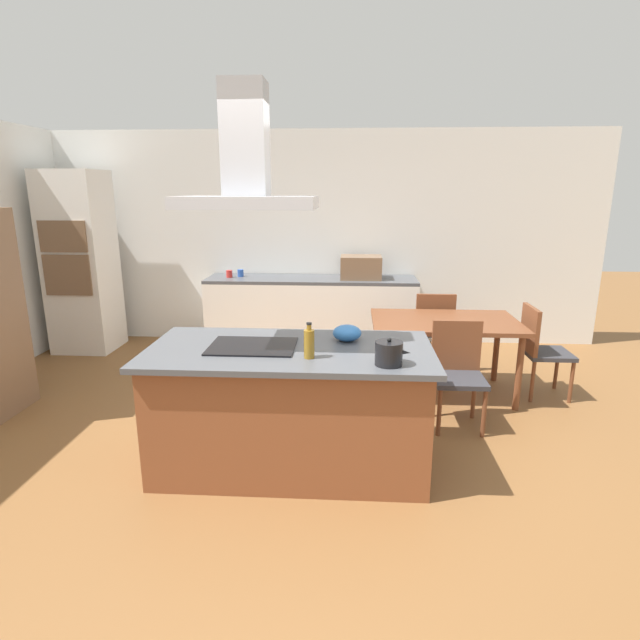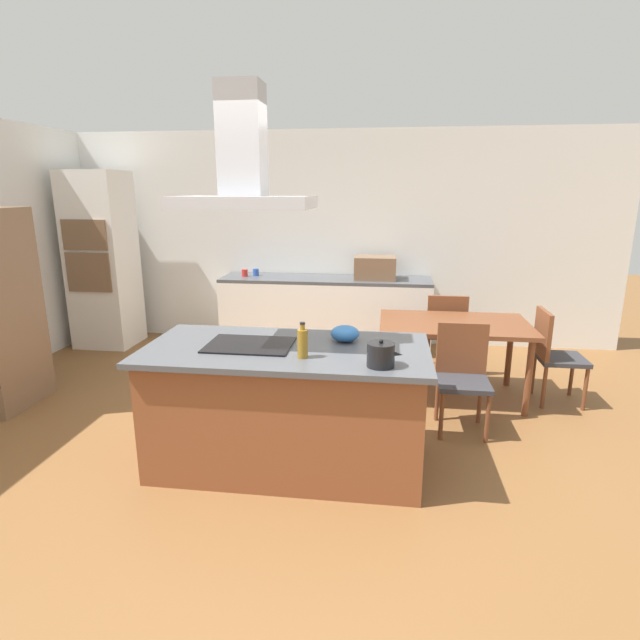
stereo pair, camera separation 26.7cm
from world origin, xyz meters
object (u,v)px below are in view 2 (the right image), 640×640
(chair_facing_back_wall, at_px, (445,328))
(countertop_microwave, at_px, (375,268))
(dining_table, at_px, (454,331))
(chair_facing_island, at_px, (462,370))
(chair_at_right_end, at_px, (553,350))
(coffee_mug_blue, at_px, (256,272))
(coffee_mug_red, at_px, (245,273))
(olive_oil_bottle, at_px, (303,343))
(range_hood, at_px, (243,169))
(mixing_bowl, at_px, (345,333))
(wall_oven_stack, at_px, (102,260))
(cooktop, at_px, (250,345))
(tea_kettle, at_px, (381,355))

(chair_facing_back_wall, bearing_deg, countertop_microwave, 135.70)
(dining_table, relative_size, chair_facing_back_wall, 1.57)
(countertop_microwave, bearing_deg, chair_facing_island, -69.33)
(chair_facing_back_wall, xyz_separation_m, chair_at_right_end, (0.92, -0.67, 0.00))
(chair_facing_back_wall, bearing_deg, dining_table, -90.00)
(coffee_mug_blue, height_order, chair_facing_back_wall, coffee_mug_blue)
(chair_facing_island, bearing_deg, coffee_mug_red, 139.55)
(olive_oil_bottle, xyz_separation_m, range_hood, (-0.42, 0.21, 1.10))
(mixing_bowl, height_order, coffee_mug_red, mixing_bowl)
(countertop_microwave, relative_size, chair_at_right_end, 0.56)
(wall_oven_stack, distance_m, dining_table, 4.43)
(cooktop, height_order, olive_oil_bottle, olive_oil_bottle)
(countertop_microwave, bearing_deg, coffee_mug_red, -179.25)
(cooktop, xyz_separation_m, chair_facing_island, (1.60, 0.77, -0.40))
(olive_oil_bottle, height_order, mixing_bowl, olive_oil_bottle)
(coffee_mug_blue, relative_size, chair_facing_back_wall, 0.10)
(tea_kettle, relative_size, mixing_bowl, 1.07)
(countertop_microwave, relative_size, range_hood, 0.56)
(mixing_bowl, distance_m, chair_at_right_end, 2.28)
(countertop_microwave, relative_size, coffee_mug_red, 5.56)
(range_hood, bearing_deg, cooktop, 0.00)
(tea_kettle, relative_size, countertop_microwave, 0.45)
(tea_kettle, relative_size, coffee_mug_blue, 2.51)
(chair_at_right_end, bearing_deg, dining_table, 180.00)
(chair_facing_back_wall, distance_m, range_hood, 3.09)
(coffee_mug_red, bearing_deg, wall_oven_stack, -173.26)
(tea_kettle, xyz_separation_m, wall_oven_stack, (-3.56, 2.96, 0.12))
(dining_table, height_order, chair_at_right_end, chair_at_right_end)
(mixing_bowl, xyz_separation_m, chair_at_right_end, (1.86, 1.24, -0.45))
(tea_kettle, bearing_deg, wall_oven_stack, 140.29)
(cooktop, height_order, range_hood, range_hood)
(mixing_bowl, distance_m, coffee_mug_blue, 3.06)
(chair_facing_island, distance_m, chair_facing_back_wall, 1.33)
(olive_oil_bottle, height_order, coffee_mug_red, olive_oil_bottle)
(tea_kettle, relative_size, olive_oil_bottle, 0.94)
(coffee_mug_red, bearing_deg, coffee_mug_blue, 28.28)
(countertop_microwave, xyz_separation_m, chair_at_right_end, (1.71, -1.44, -0.53))
(cooktop, xyz_separation_m, olive_oil_bottle, (0.42, -0.21, 0.10))
(olive_oil_bottle, relative_size, coffee_mug_red, 2.66)
(countertop_microwave, xyz_separation_m, chair_facing_island, (0.79, -2.11, -0.53))
(cooktop, bearing_deg, coffee_mug_blue, 103.73)
(coffee_mug_red, height_order, range_hood, range_hood)
(tea_kettle, xyz_separation_m, countertop_microwave, (-0.12, 3.19, 0.06))
(coffee_mug_blue, bearing_deg, chair_facing_island, -42.90)
(olive_oil_bottle, xyz_separation_m, coffee_mug_blue, (-1.13, 3.14, -0.06))
(mixing_bowl, relative_size, coffee_mug_blue, 2.33)
(olive_oil_bottle, xyz_separation_m, chair_facing_back_wall, (1.18, 2.32, -0.49))
(chair_at_right_end, bearing_deg, coffee_mug_red, 157.11)
(coffee_mug_red, height_order, chair_facing_island, coffee_mug_red)
(cooktop, bearing_deg, wall_oven_stack, 134.89)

